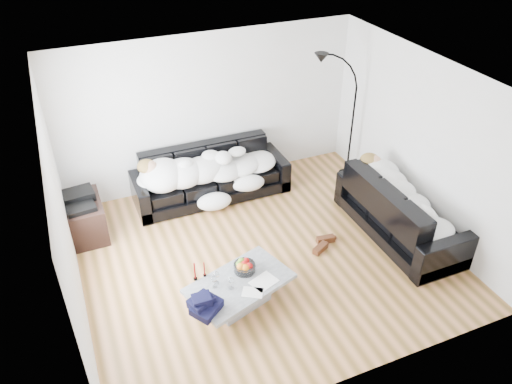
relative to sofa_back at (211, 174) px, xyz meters
name	(u,v)px	position (x,y,z in m)	size (l,w,h in m)	color
ground	(264,254)	(0.20, -1.75, -0.42)	(5.00, 5.00, 0.00)	brown
wall_back	(210,111)	(0.20, 0.50, 0.88)	(5.00, 0.02, 2.60)	silver
wall_left	(64,224)	(-2.30, -1.75, 0.88)	(0.02, 4.50, 2.60)	silver
wall_right	(422,143)	(2.70, -1.75, 0.88)	(0.02, 4.50, 2.60)	silver
ceiling	(266,83)	(0.20, -1.75, 2.18)	(5.00, 5.00, 0.00)	white
sofa_back	(211,174)	(0.00, 0.00, 0.00)	(2.55, 0.88, 0.83)	black
sofa_right	(401,209)	(2.27, -2.07, 0.02)	(2.18, 0.93, 0.88)	black
sleeper_back	(211,164)	(0.00, -0.05, 0.22)	(2.15, 0.74, 0.43)	white
sleeper_right	(403,198)	(2.27, -2.07, 0.23)	(1.87, 0.79, 0.46)	white
teal_cushion	(374,172)	(2.21, -1.39, 0.30)	(0.36, 0.30, 0.20)	#0C4E55
coffee_table	(240,293)	(-0.46, -2.50, -0.23)	(1.28, 0.75, 0.37)	#939699
fruit_bowl	(245,266)	(-0.33, -2.33, 0.04)	(0.28, 0.28, 0.17)	white
wine_glass_a	(216,278)	(-0.73, -2.40, 0.05)	(0.08, 0.08, 0.18)	white
wine_glass_b	(214,282)	(-0.78, -2.46, 0.04)	(0.07, 0.07, 0.17)	white
wine_glass_c	(231,283)	(-0.59, -2.56, 0.05)	(0.07, 0.07, 0.18)	white
candle_left	(195,272)	(-0.95, -2.24, 0.09)	(0.05, 0.05, 0.26)	maroon
candle_right	(204,269)	(-0.82, -2.23, 0.06)	(0.04, 0.04, 0.21)	maroon
newspaper_a	(264,282)	(-0.18, -2.61, -0.04)	(0.32, 0.24, 0.01)	silver
newspaper_b	(253,292)	(-0.38, -2.73, -0.04)	(0.25, 0.18, 0.01)	silver
navy_jacket	(204,298)	(-0.99, -2.74, 0.13)	(0.36, 0.30, 0.18)	black
shoes	(323,244)	(1.07, -1.92, -0.36)	(0.46, 0.34, 0.10)	#472311
av_cabinet	(84,219)	(-2.09, -0.27, -0.12)	(0.59, 0.85, 0.59)	black
stereo	(79,199)	(-2.09, -0.27, 0.23)	(0.44, 0.34, 0.13)	black
floor_lamp	(352,123)	(2.46, -0.30, 0.60)	(0.74, 0.30, 2.04)	black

